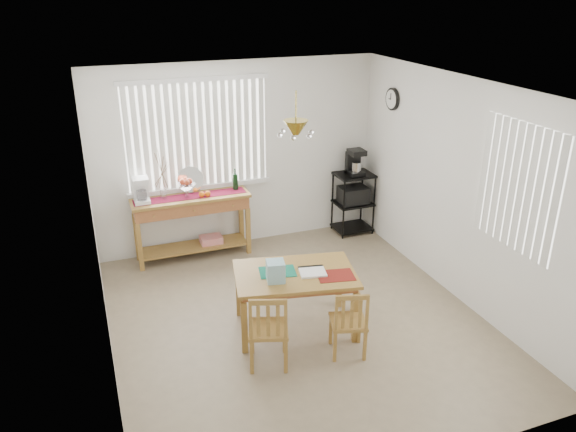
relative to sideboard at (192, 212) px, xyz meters
name	(u,v)px	position (x,y,z in m)	size (l,w,h in m)	color
ground	(297,321)	(0.73, -2.01, -0.67)	(4.00, 4.50, 0.01)	gray
room_shell	(298,178)	(0.74, -1.99, 1.03)	(4.20, 4.70, 2.70)	white
sideboard	(192,212)	(0.00, 0.00, 0.00)	(1.57, 0.44, 0.89)	olive
sideboard_items	(170,189)	(-0.27, 0.02, 0.36)	(1.49, 0.37, 0.68)	maroon
wire_cart	(353,197)	(2.42, -0.02, -0.11)	(0.54, 0.43, 0.92)	black
cart_items	(355,162)	(2.42, -0.01, 0.43)	(0.22, 0.26, 0.38)	black
dining_table	(295,279)	(0.66, -2.12, -0.06)	(1.41, 1.06, 0.68)	olive
table_items	(285,272)	(0.52, -2.20, 0.10)	(0.97, 0.64, 0.22)	#147258
chair_left	(268,330)	(0.18, -2.64, -0.26)	(0.48, 0.48, 0.83)	olive
chair_right	(349,323)	(0.99, -2.76, -0.29)	(0.44, 0.44, 0.76)	olive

